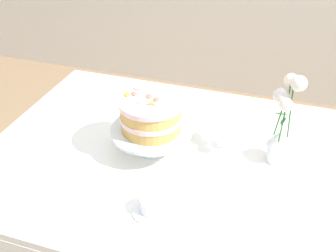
# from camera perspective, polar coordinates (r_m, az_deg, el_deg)

# --- Properties ---
(dining_table) EXTENTS (1.40, 1.00, 0.74)m
(dining_table) POSITION_cam_1_polar(r_m,az_deg,el_deg) (1.44, 1.19, -7.84)
(dining_table) COLOR white
(dining_table) RESTS_ON ground
(linen_napkin) EXTENTS (0.37, 0.37, 0.00)m
(linen_napkin) POSITION_cam_1_polar(r_m,az_deg,el_deg) (1.42, -2.35, -3.60)
(linen_napkin) COLOR white
(linen_napkin) RESTS_ON dining_table
(cake_stand) EXTENTS (0.29, 0.29, 0.10)m
(cake_stand) POSITION_cam_1_polar(r_m,az_deg,el_deg) (1.37, -2.43, -0.92)
(cake_stand) COLOR silver
(cake_stand) RESTS_ON linen_napkin
(layer_cake) EXTENTS (0.22, 0.22, 0.12)m
(layer_cake) POSITION_cam_1_polar(r_m,az_deg,el_deg) (1.33, -2.51, 1.75)
(layer_cake) COLOR tan
(layer_cake) RESTS_ON cake_stand
(flower_vase) EXTENTS (0.10, 0.11, 0.34)m
(flower_vase) POSITION_cam_1_polar(r_m,az_deg,el_deg) (1.35, 16.50, -0.04)
(flower_vase) COLOR silver
(flower_vase) RESTS_ON dining_table
(teacup) EXTENTS (0.12, 0.12, 0.05)m
(teacup) POSITION_cam_1_polar(r_m,az_deg,el_deg) (1.19, -2.26, -11.74)
(teacup) COLOR white
(teacup) RESTS_ON dining_table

